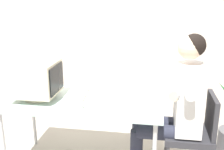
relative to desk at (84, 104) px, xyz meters
The scene contains 7 objects.
wall_back 1.66m from the desk, 77.91° to the left, with size 8.00×0.10×3.00m, color beige.
desk is the anchor object (origin of this frame).
crt_monitor 0.50m from the desk, behind, with size 0.39×0.38×0.36m.
keyboard 0.10m from the desk, behind, with size 0.19×0.49×0.03m.
office_chair 1.05m from the desk, ahead, with size 0.42×0.42×0.82m.
person_seated 0.85m from the desk, ahead, with size 0.73×0.58×1.35m.
desk_mug 0.26m from the desk, 86.21° to the right, with size 0.08×0.09×0.10m.
Camera 1 is at (0.64, -2.35, 1.67)m, focal length 44.38 mm.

